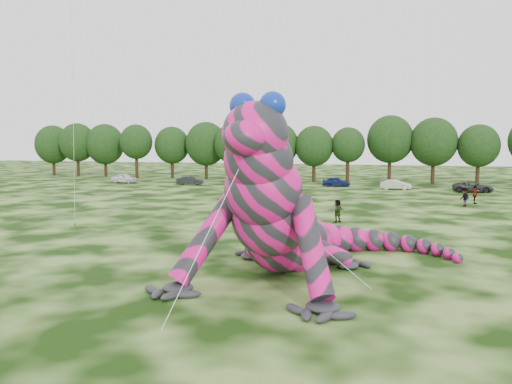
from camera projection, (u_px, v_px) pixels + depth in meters
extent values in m
plane|color=#16330A|center=(212.00, 276.00, 23.89)|extent=(240.00, 240.00, 0.00)
cylinder|color=silver|center=(73.00, 94.00, 35.31)|extent=(0.02, 0.02, 20.05)
cylinder|color=#382314|center=(75.00, 224.00, 38.16)|extent=(0.08, 0.08, 0.24)
imported|color=white|center=(125.00, 178.00, 77.97)|extent=(4.44, 2.22, 1.45)
imported|color=black|center=(190.00, 181.00, 73.96)|extent=(4.13, 2.04, 1.30)
imported|color=maroon|center=(243.00, 181.00, 72.58)|extent=(5.05, 2.86, 1.33)
imported|color=silver|center=(272.00, 182.00, 70.60)|extent=(5.17, 2.29, 1.47)
imported|color=#111C53|center=(336.00, 182.00, 71.49)|extent=(4.09, 1.82, 1.36)
imported|color=#BBB7AC|center=(395.00, 185.00, 67.05)|extent=(4.07, 1.61, 1.32)
imported|color=#2A2A2C|center=(473.00, 187.00, 63.36)|extent=(4.97, 2.37, 1.37)
imported|color=gray|center=(337.00, 211.00, 39.85)|extent=(1.46, 1.65, 1.81)
imported|color=gray|center=(276.00, 198.00, 49.35)|extent=(0.89, 0.70, 1.82)
imported|color=gray|center=(465.00, 197.00, 49.49)|extent=(1.36, 1.33, 1.87)
imported|color=gray|center=(475.00, 195.00, 51.54)|extent=(0.63, 1.16, 1.88)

